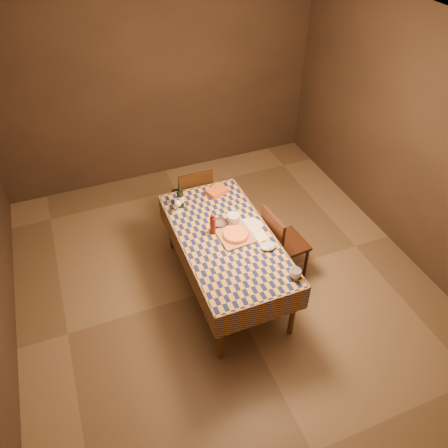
% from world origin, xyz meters
% --- Properties ---
extents(room, '(5.00, 5.10, 2.70)m').
position_xyz_m(room, '(0.00, 0.00, 1.35)').
color(room, brown).
rests_on(room, ground).
extents(dining_table, '(0.94, 1.84, 0.77)m').
position_xyz_m(dining_table, '(0.00, 0.00, 0.69)').
color(dining_table, brown).
rests_on(dining_table, ground).
extents(cutting_board, '(0.36, 0.36, 0.02)m').
position_xyz_m(cutting_board, '(0.09, -0.04, 0.78)').
color(cutting_board, '#977247').
rests_on(cutting_board, dining_table).
extents(pizza, '(0.36, 0.36, 0.03)m').
position_xyz_m(pizza, '(0.09, -0.04, 0.80)').
color(pizza, '#9E3E1A').
rests_on(pizza, cutting_board).
extents(pepper_mill, '(0.07, 0.07, 0.25)m').
position_xyz_m(pepper_mill, '(-0.10, 0.10, 0.89)').
color(pepper_mill, '#511313').
rests_on(pepper_mill, dining_table).
extents(bowl, '(0.17, 0.17, 0.05)m').
position_xyz_m(bowl, '(0.01, 0.19, 0.79)').
color(bowl, '#573E49').
rests_on(bowl, dining_table).
extents(wine_glass, '(0.08, 0.08, 0.15)m').
position_xyz_m(wine_glass, '(-0.34, 0.56, 0.88)').
color(wine_glass, silver).
rests_on(wine_glass, dining_table).
extents(wine_bottle, '(0.10, 0.10, 0.30)m').
position_xyz_m(wine_bottle, '(-0.28, 0.64, 0.88)').
color(wine_bottle, black).
rests_on(wine_bottle, dining_table).
extents(deli_tub, '(0.16, 0.16, 0.11)m').
position_xyz_m(deli_tub, '(0.15, 0.16, 0.83)').
color(deli_tub, silver).
rests_on(deli_tub, dining_table).
extents(takeout_container, '(0.27, 0.23, 0.06)m').
position_xyz_m(takeout_container, '(0.18, 0.72, 0.80)').
color(takeout_container, '#C45119').
rests_on(takeout_container, dining_table).
extents(white_plate, '(0.26, 0.26, 0.01)m').
position_xyz_m(white_plate, '(0.31, 0.06, 0.78)').
color(white_plate, silver).
rests_on(white_plate, dining_table).
extents(tumbler, '(0.13, 0.13, 0.09)m').
position_xyz_m(tumbler, '(0.39, -0.75, 0.81)').
color(tumbler, silver).
rests_on(tumbler, dining_table).
extents(flour_patch, '(0.26, 0.21, 0.00)m').
position_xyz_m(flour_patch, '(0.27, -0.11, 0.77)').
color(flour_patch, white).
rests_on(flour_patch, dining_table).
extents(flour_bag, '(0.20, 0.16, 0.05)m').
position_xyz_m(flour_bag, '(0.33, -0.31, 0.80)').
color(flour_bag, '#ACC0DC').
rests_on(flour_bag, dining_table).
extents(chair_far, '(0.42, 0.43, 0.93)m').
position_xyz_m(chair_far, '(0.01, 1.08, 0.52)').
color(chair_far, black).
rests_on(chair_far, ground).
extents(chair_right, '(0.46, 0.45, 0.93)m').
position_xyz_m(chair_right, '(0.63, -0.04, 0.52)').
color(chair_right, black).
rests_on(chair_right, ground).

